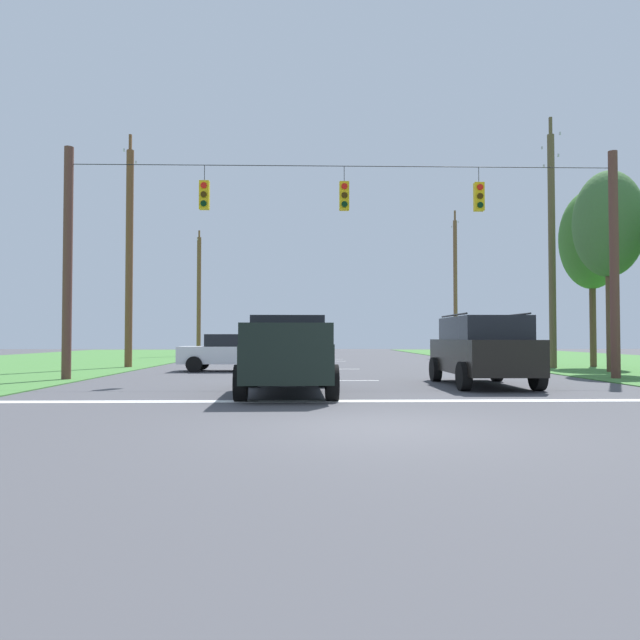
% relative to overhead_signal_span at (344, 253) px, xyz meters
% --- Properties ---
extents(ground_plane, '(120.00, 120.00, 0.00)m').
position_rel_overhead_signal_span_xyz_m(ground_plane, '(-0.15, -10.14, -4.19)').
color(ground_plane, '#47474C').
extents(stop_bar_stripe, '(15.69, 0.45, 0.01)m').
position_rel_overhead_signal_span_xyz_m(stop_bar_stripe, '(-0.15, -6.47, -4.18)').
color(stop_bar_stripe, white).
rests_on(stop_bar_stripe, ground).
extents(lane_dash_0, '(2.50, 0.15, 0.01)m').
position_rel_overhead_signal_span_xyz_m(lane_dash_0, '(-0.15, -0.47, -4.18)').
color(lane_dash_0, white).
rests_on(lane_dash_0, ground).
extents(lane_dash_1, '(2.50, 0.15, 0.01)m').
position_rel_overhead_signal_span_xyz_m(lane_dash_1, '(-0.15, 6.26, -4.18)').
color(lane_dash_1, white).
rests_on(lane_dash_1, ground).
extents(lane_dash_2, '(2.50, 0.15, 0.01)m').
position_rel_overhead_signal_span_xyz_m(lane_dash_2, '(-0.15, 14.67, -4.18)').
color(lane_dash_2, white).
rests_on(lane_dash_2, ground).
extents(lane_dash_3, '(2.50, 0.15, 0.01)m').
position_rel_overhead_signal_span_xyz_m(lane_dash_3, '(-0.15, 17.73, -4.18)').
color(lane_dash_3, white).
rests_on(lane_dash_3, ground).
extents(lane_dash_4, '(2.50, 0.15, 0.01)m').
position_rel_overhead_signal_span_xyz_m(lane_dash_4, '(-0.15, 26.53, -4.18)').
color(lane_dash_4, white).
rests_on(lane_dash_4, ground).
extents(overhead_signal_span, '(18.49, 0.31, 7.68)m').
position_rel_overhead_signal_span_xyz_m(overhead_signal_span, '(0.00, 0.00, 0.00)').
color(overhead_signal_span, brown).
rests_on(overhead_signal_span, ground).
extents(pickup_truck, '(2.37, 5.44, 1.95)m').
position_rel_overhead_signal_span_xyz_m(pickup_truck, '(-1.73, -4.48, -3.22)').
color(pickup_truck, black).
rests_on(pickup_truck, ground).
extents(suv_black, '(2.22, 4.80, 2.05)m').
position_rel_overhead_signal_span_xyz_m(suv_black, '(3.82, -2.53, -3.13)').
color(suv_black, black).
rests_on(suv_black, ground).
extents(distant_car_crossing_white, '(4.32, 2.05, 1.52)m').
position_rel_overhead_signal_span_xyz_m(distant_car_crossing_white, '(-4.29, 4.90, -3.40)').
color(distant_car_crossing_white, silver).
rests_on(distant_car_crossing_white, ground).
extents(utility_pole_mid_right, '(0.31, 1.99, 11.31)m').
position_rel_overhead_signal_span_xyz_m(utility_pole_mid_right, '(9.75, 6.41, 1.35)').
color(utility_pole_mid_right, brown).
rests_on(utility_pole_mid_right, ground).
extents(utility_pole_far_right, '(0.29, 1.92, 10.79)m').
position_rel_overhead_signal_span_xyz_m(utility_pole_far_right, '(9.77, 23.29, 1.02)').
color(utility_pole_far_right, brown).
rests_on(utility_pole_far_right, ground).
extents(utility_pole_mid_left, '(0.34, 1.90, 10.83)m').
position_rel_overhead_signal_span_xyz_m(utility_pole_mid_left, '(-9.43, 7.75, 0.99)').
color(utility_pole_mid_left, brown).
rests_on(utility_pole_mid_left, ground).
extents(utility_pole_far_left, '(0.31, 1.56, 9.41)m').
position_rel_overhead_signal_span_xyz_m(utility_pole_far_left, '(-9.27, 24.35, 0.39)').
color(utility_pole_far_left, brown).
rests_on(utility_pole_far_left, ground).
extents(tree_roadside_right, '(2.71, 2.71, 8.04)m').
position_rel_overhead_signal_span_xyz_m(tree_roadside_right, '(10.79, 3.52, 1.69)').
color(tree_roadside_right, brown).
rests_on(tree_roadside_right, ground).
extents(tree_roadside_left, '(2.91, 2.91, 8.31)m').
position_rel_overhead_signal_span_xyz_m(tree_roadside_left, '(12.10, 7.49, 1.76)').
color(tree_roadside_left, brown).
rests_on(tree_roadside_left, ground).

